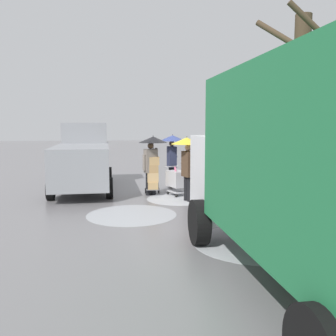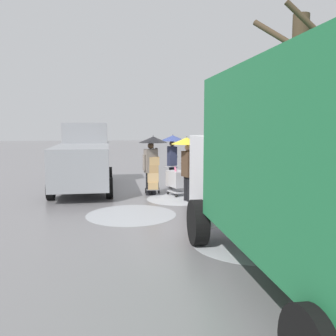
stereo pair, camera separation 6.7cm
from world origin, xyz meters
The scene contains 14 objects.
ground_plane centered at (0.00, 0.00, 0.00)m, with size 90.00×90.00×0.00m, color slate.
slush_patch_near_cluster centered at (-2.34, 5.94, 0.00)m, with size 2.18×2.18×0.01m, color #ADAFB5.
slush_patch_under_van centered at (1.62, 3.76, 0.00)m, with size 2.54×2.54×0.01m, color #999BA0.
slush_patch_mid_street centered at (-0.86, 6.66, 0.00)m, with size 2.65×2.65×0.01m, color #ADAFB5.
slush_patch_far_side centered at (-0.10, 1.74, 0.00)m, with size 2.21×2.21×0.01m, color #ADAFB5.
cargo_van_parked_right centered at (3.26, -0.60, 1.18)m, with size 2.26×5.37×2.60m.
shopping_cart_vendor centered at (-0.14, 1.10, 0.57)m, with size 0.80×0.96×1.04m.
hand_dolly_boxes centered at (0.70, 0.83, 0.76)m, with size 0.54×0.72×1.38m.
pedestrian_pink_side centered at (-0.33, 2.07, 1.57)m, with size 1.04×1.04×2.15m.
pedestrian_black_side centered at (0.72, 0.87, 1.58)m, with size 1.04×1.04×2.15m.
pedestrian_white_side centered at (-0.23, -0.52, 1.58)m, with size 1.04×1.04×2.15m.
pedestrian_far_side centered at (-1.15, 0.74, 1.57)m, with size 1.04×1.04×2.15m.
bare_tree_far centered at (-0.65, 8.79, 2.24)m, with size 1.32×1.46×4.19m.
street_lamp centered at (-3.79, 1.51, 2.37)m, with size 0.28×0.28×3.86m.
Camera 1 is at (2.11, 14.02, 2.54)m, focal length 39.61 mm.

